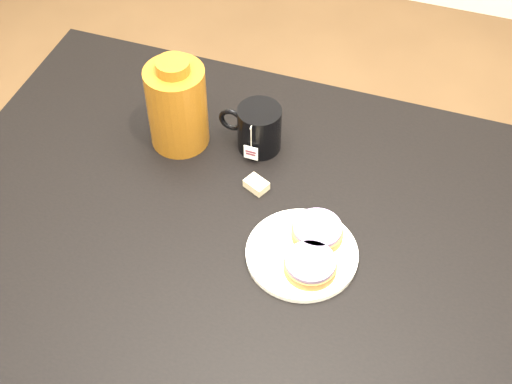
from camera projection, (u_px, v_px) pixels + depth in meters
table at (284, 263)px, 1.40m from camera, size 1.40×0.90×0.75m
plate at (302, 253)px, 1.30m from camera, size 0.21×0.21×0.02m
bagel_back at (317, 231)px, 1.32m from camera, size 0.10×0.10×0.03m
bagel_front at (310, 265)px, 1.27m from camera, size 0.13×0.13×0.03m
mug at (258, 128)px, 1.46m from camera, size 0.14×0.10×0.10m
teabag_pouch at (256, 185)px, 1.41m from camera, size 0.05×0.05×0.02m
bagel_package at (177, 105)px, 1.44m from camera, size 0.14×0.14×0.21m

